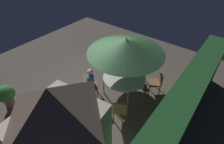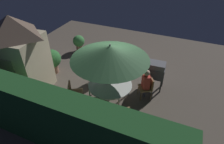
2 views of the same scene
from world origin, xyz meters
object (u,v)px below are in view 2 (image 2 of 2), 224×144
Objects in this scene: chair_toward_house at (121,114)px; person_in_red at (146,81)px; garden_shed at (20,55)px; person_in_blue at (98,66)px; patio_umbrella at (110,52)px; chair_near_shed at (147,86)px; potted_plant_by_grill at (52,60)px; chair_toward_hedge at (74,92)px; patio_table at (110,85)px; potted_plant_by_shed at (79,42)px; bbq_grill at (156,71)px; chair_far_side at (98,70)px.

chair_toward_house is 1.71m from person_in_red.
person_in_blue is (-2.43, -1.53, -0.79)m from garden_shed.
patio_umbrella reaches higher than chair_near_shed.
patio_umbrella is 2.33× the size of potted_plant_by_grill.
patio_table is at bearing -150.78° from chair_toward_hedge.
patio_table is 1.77× the size of chair_toward_hedge.
person_in_red is (-2.33, -1.34, 0.26)m from chair_toward_hedge.
potted_plant_by_grill is 0.90× the size of person_in_red.
person_in_blue reaches higher than potted_plant_by_shed.
person_in_red is (0.20, 0.72, -0.06)m from bbq_grill.
person_in_blue is (2.06, -0.18, 0.00)m from person_in_red.
chair_toward_hedge is 2.70m from person_in_red.
bbq_grill is at bearing -168.49° from chair_far_side.
chair_near_shed is (-1.22, -0.73, -1.57)m from patio_umbrella.
chair_far_side is (0.97, -0.93, -1.57)m from patio_umbrella.
patio_table is 1.36m from chair_toward_hedge.
patio_umbrella is 2.93× the size of chair_toward_hedge.
potted_plant_by_shed is (4.47, -1.51, -0.32)m from bbq_grill.
potted_plant_by_shed is (-0.22, -3.57, -1.04)m from garden_shed.
garden_shed is 2.44× the size of person_in_red.
potted_plant_by_grill is at bearing -22.63° from chair_toward_house.
person_in_red is (-4.30, -0.01, 0.13)m from potted_plant_by_grill.
patio_table is 1.77× the size of chair_far_side.
person_in_red is at bearing 30.72° from chair_near_shed.
chair_far_side is 2.92m from potted_plant_by_shed.
garden_shed is 2.57× the size of bbq_grill.
chair_toward_hedge is (0.21, 1.58, 0.00)m from chair_far_side.
patio_umbrella reaches higher than patio_table.
chair_toward_house is at bearing 171.06° from chair_toward_hedge.
chair_toward_hedge is at bearing 79.95° from person_in_blue.
chair_far_side and chair_toward_hedge have the same top height.
chair_near_shed is at bearing -179.35° from potted_plant_by_grill.
person_in_blue is (-0.06, 0.06, 0.26)m from chair_far_side.
garden_shed is at bearing -4.20° from chair_toward_house.
potted_plant_by_shed is at bearing -42.65° from chair_far_side.
garden_shed is 4.88m from chair_near_shed.
bbq_grill reaches higher than chair_near_shed.
garden_shed reaches higher than chair_near_shed.
garden_shed is 4.27m from chair_toward_house.
patio_umbrella is at bearing 108.43° from patio_table.
person_in_red is at bearing 174.89° from person_in_blue.
bbq_grill is 0.95× the size of person_in_red.
chair_toward_house is at bearing 175.80° from garden_shed.
person_in_blue is at bearing -175.17° from potted_plant_by_grill.
bbq_grill is 1.33× the size of chair_toward_house.
garden_shed is 3.45× the size of potted_plant_by_shed.
potted_plant_by_shed is at bearing -42.68° from person_in_blue.
chair_toward_hedge is (2.40, 1.39, 0.00)m from chair_near_shed.
potted_plant_by_shed is (3.11, -2.91, -0.20)m from patio_table.
chair_toward_hedge is (1.18, 0.66, -0.21)m from patio_table.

